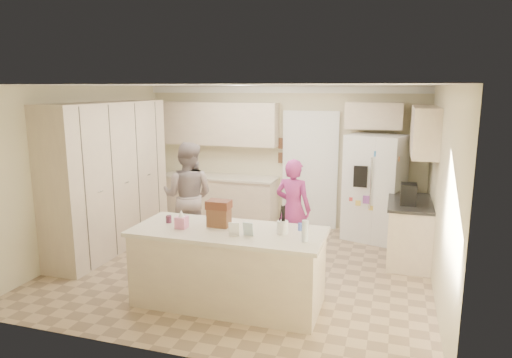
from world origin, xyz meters
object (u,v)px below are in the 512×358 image
(teen_boy, at_px, (188,196))
(utensil_crock, at_px, (283,227))
(tissue_box, at_px, (182,222))
(coffee_maker, at_px, (408,194))
(teen_girl, at_px, (293,209))
(island_base, at_px, (228,268))
(dollhouse_body, at_px, (219,217))
(refrigerator, at_px, (375,188))

(teen_boy, bearing_deg, utensil_crock, 134.48)
(tissue_box, distance_m, teen_boy, 1.89)
(coffee_maker, relative_size, teen_girl, 0.20)
(island_base, height_order, dollhouse_body, dollhouse_body)
(tissue_box, height_order, teen_girl, teen_girl)
(refrigerator, height_order, teen_boy, refrigerator)
(coffee_maker, xyz_separation_m, island_base, (-2.05, -1.90, -0.63))
(utensil_crock, bearing_deg, teen_boy, 140.88)
(dollhouse_body, distance_m, teen_girl, 1.73)
(island_base, xyz_separation_m, tissue_box, (-0.55, -0.10, 0.56))
(island_base, xyz_separation_m, teen_girl, (0.41, 1.72, 0.33))
(island_base, relative_size, dollhouse_body, 8.46)
(utensil_crock, bearing_deg, teen_girl, 98.35)
(tissue_box, relative_size, teen_boy, 0.08)
(island_base, distance_m, tissue_box, 0.79)
(island_base, xyz_separation_m, dollhouse_body, (-0.15, 0.10, 0.60))
(refrigerator, bearing_deg, dollhouse_body, -102.87)
(coffee_maker, bearing_deg, utensil_crock, -127.12)
(dollhouse_body, bearing_deg, tissue_box, -153.43)
(refrigerator, relative_size, coffee_maker, 6.00)
(coffee_maker, relative_size, island_base, 0.14)
(utensil_crock, distance_m, dollhouse_body, 0.80)
(coffee_maker, height_order, tissue_box, coffee_maker)
(tissue_box, bearing_deg, teen_boy, 113.28)
(island_base, bearing_deg, coffee_maker, 42.83)
(refrigerator, distance_m, dollhouse_body, 3.34)
(dollhouse_body, relative_size, teen_boy, 0.15)
(dollhouse_body, height_order, teen_girl, teen_girl)
(refrigerator, height_order, dollhouse_body, refrigerator)
(utensil_crock, distance_m, teen_boy, 2.51)
(coffee_maker, xyz_separation_m, utensil_crock, (-1.40, -1.85, -0.07))
(refrigerator, height_order, island_base, refrigerator)
(refrigerator, distance_m, utensil_crock, 3.07)
(utensil_crock, bearing_deg, island_base, -175.60)
(utensil_crock, xyz_separation_m, teen_boy, (-1.95, 1.58, -0.13))
(coffee_maker, bearing_deg, island_base, -137.17)
(island_base, distance_m, teen_boy, 2.13)
(refrigerator, xyz_separation_m, tissue_box, (-2.08, -3.08, 0.10))
(teen_girl, bearing_deg, coffee_maker, -164.44)
(refrigerator, relative_size, dollhouse_body, 6.92)
(teen_boy, bearing_deg, tissue_box, 106.88)
(utensil_crock, relative_size, dollhouse_body, 0.58)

